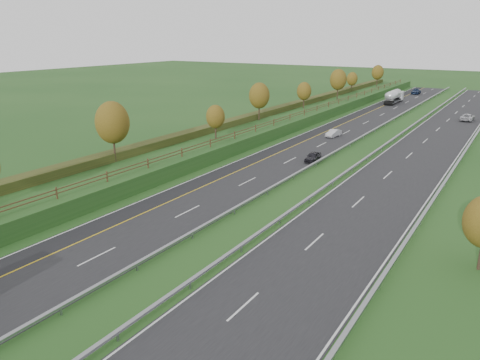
# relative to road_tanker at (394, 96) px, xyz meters

# --- Properties ---
(ground) EXTENTS (400.00, 400.00, 0.00)m
(ground) POSITION_rel_road_tanker_xyz_m (9.35, -60.30, -1.86)
(ground) COLOR #20491A
(ground) RESTS_ON ground
(near_carriageway) EXTENTS (10.50, 200.00, 0.04)m
(near_carriageway) POSITION_rel_road_tanker_xyz_m (1.35, -55.30, -1.84)
(near_carriageway) COLOR black
(near_carriageway) RESTS_ON ground
(far_carriageway) EXTENTS (10.50, 200.00, 0.04)m
(far_carriageway) POSITION_rel_road_tanker_xyz_m (17.85, -55.30, -1.84)
(far_carriageway) COLOR black
(far_carriageway) RESTS_ON ground
(hard_shoulder) EXTENTS (3.00, 200.00, 0.04)m
(hard_shoulder) POSITION_rel_road_tanker_xyz_m (-2.40, -55.30, -1.84)
(hard_shoulder) COLOR black
(hard_shoulder) RESTS_ON ground
(lane_markings) EXTENTS (26.75, 200.00, 0.01)m
(lane_markings) POSITION_rel_road_tanker_xyz_m (7.75, -55.42, -1.81)
(lane_markings) COLOR silver
(lane_markings) RESTS_ON near_carriageway
(embankment_left) EXTENTS (12.00, 200.00, 2.00)m
(embankment_left) POSITION_rel_road_tanker_xyz_m (-11.65, -55.30, -0.86)
(embankment_left) COLOR #20491A
(embankment_left) RESTS_ON ground
(hedge_left) EXTENTS (2.20, 180.00, 1.10)m
(hedge_left) POSITION_rel_road_tanker_xyz_m (-13.65, -55.30, 0.69)
(hedge_left) COLOR #2C3817
(hedge_left) RESTS_ON embankment_left
(fence_left) EXTENTS (0.12, 189.06, 1.20)m
(fence_left) POSITION_rel_road_tanker_xyz_m (-7.15, -55.71, 0.87)
(fence_left) COLOR #422B19
(fence_left) RESTS_ON embankment_left
(median_barrier_near) EXTENTS (0.32, 200.00, 0.71)m
(median_barrier_near) POSITION_rel_road_tanker_xyz_m (7.05, -55.30, -1.25)
(median_barrier_near) COLOR gray
(median_barrier_near) RESTS_ON ground
(median_barrier_far) EXTENTS (0.32, 200.00, 0.71)m
(median_barrier_far) POSITION_rel_road_tanker_xyz_m (12.15, -55.30, -1.25)
(median_barrier_far) COLOR gray
(median_barrier_far) RESTS_ON ground
(outer_barrier_far) EXTENTS (0.32, 200.00, 0.71)m
(outer_barrier_far) POSITION_rel_road_tanker_xyz_m (23.65, -55.30, -1.25)
(outer_barrier_far) COLOR gray
(outer_barrier_far) RESTS_ON ground
(trees_left) EXTENTS (6.64, 164.30, 7.66)m
(trees_left) POSITION_rel_road_tanker_xyz_m (-11.29, -58.67, 4.51)
(trees_left) COLOR #2D2116
(trees_left) RESTS_ON embankment_left
(road_tanker) EXTENTS (2.40, 11.22, 3.46)m
(road_tanker) POSITION_rel_road_tanker_xyz_m (0.00, 0.00, 0.00)
(road_tanker) COLOR silver
(road_tanker) RESTS_ON near_carriageway
(car_dark_near) EXTENTS (1.82, 3.95, 1.31)m
(car_dark_near) POSITION_rel_road_tanker_xyz_m (5.54, -66.92, -1.17)
(car_dark_near) COLOR black
(car_dark_near) RESTS_ON near_carriageway
(car_silver_mid) EXTENTS (1.79, 4.02, 1.28)m
(car_silver_mid) POSITION_rel_road_tanker_xyz_m (1.95, -49.31, -1.18)
(car_silver_mid) COLOR silver
(car_silver_mid) RESTS_ON near_carriageway
(car_small_far) EXTENTS (2.31, 5.44, 1.56)m
(car_small_far) POSITION_rel_road_tanker_xyz_m (0.66, 24.08, -1.04)
(car_small_far) COLOR #111D37
(car_small_far) RESTS_ON near_carriageway
(car_oncoming) EXTENTS (2.51, 5.29, 1.46)m
(car_oncoming) POSITION_rel_road_tanker_xyz_m (20.12, -18.91, -1.09)
(car_oncoming) COLOR #B4B4B9
(car_oncoming) RESTS_ON far_carriageway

